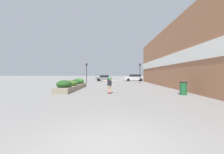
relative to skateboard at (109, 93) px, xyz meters
name	(u,v)px	position (x,y,z in m)	size (l,w,h in m)	color
ground_plane	(111,146)	(0.29, -9.15, -0.07)	(300.00, 300.00, 0.00)	gray
building_wall_right	(177,55)	(7.27, 4.05, 3.70)	(0.67, 34.04, 7.56)	#9E6647
planter_box	(73,85)	(-4.01, 3.41, 0.39)	(1.38, 8.18, 1.10)	gray
skateboard	(109,93)	(0.00, 0.00, 0.00)	(0.36, 0.59, 0.10)	maroon
skateboarder	(109,83)	(0.00, 0.00, 0.79)	(1.13, 0.47, 1.26)	tan
trash_bin	(183,88)	(5.83, -0.71, 0.44)	(0.57, 0.57, 1.02)	#1E5B33
car_leftmost	(134,78)	(5.27, 23.32, 0.76)	(4.78, 1.97, 1.57)	#BCBCC1
car_center_left	(104,78)	(-1.98, 23.23, 0.68)	(3.81, 2.06, 1.40)	slate
traffic_light_left	(87,70)	(-4.74, 15.39, 2.41)	(0.28, 0.30, 3.67)	black
traffic_light_right	(140,70)	(5.21, 15.32, 2.39)	(0.28, 0.30, 3.63)	black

